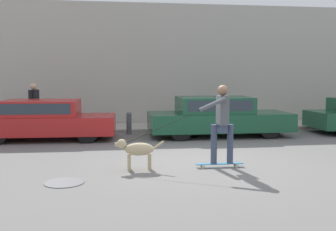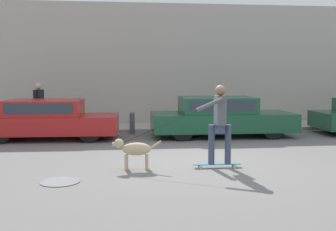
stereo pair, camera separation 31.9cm
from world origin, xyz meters
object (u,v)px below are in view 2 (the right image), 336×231
parked_car_1 (221,117)px  fire_hydrant (132,122)px  skateboarder (219,120)px  dog (134,150)px  pedestrian_with_bag (39,103)px  parked_car_0 (49,120)px

parked_car_1 → fire_hydrant: size_ratio=5.99×
skateboarder → dog: bearing=-0.1°
dog → pedestrian_with_bag: (-3.16, 5.96, 0.58)m
pedestrian_with_bag → skateboarder: bearing=-34.9°
parked_car_0 → skateboarder: bearing=-43.0°
skateboarder → pedestrian_with_bag: (-4.95, 5.98, -0.01)m
parked_car_1 → dog: parked_car_1 is taller
dog → pedestrian_with_bag: 6.77m
parked_car_0 → pedestrian_with_bag: 1.81m
dog → fire_hydrant: 5.13m
fire_hydrant → pedestrian_with_bag: bearing=165.5°
skateboarder → fire_hydrant: (-1.74, 5.15, -0.61)m
parked_car_0 → parked_car_1: size_ratio=0.92×
parked_car_1 → fire_hydrant: bearing=163.9°
parked_car_1 → pedestrian_with_bag: bearing=164.7°
dog → parked_car_0: bearing=-56.6°
parked_car_1 → skateboarder: skateboarder is taller
dog → pedestrian_with_bag: bearing=-59.2°
fire_hydrant → dog: bearing=-90.6°
parked_car_0 → fire_hydrant: size_ratio=5.51×
parked_car_0 → fire_hydrant: parked_car_0 is taller
parked_car_0 → dog: 5.00m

